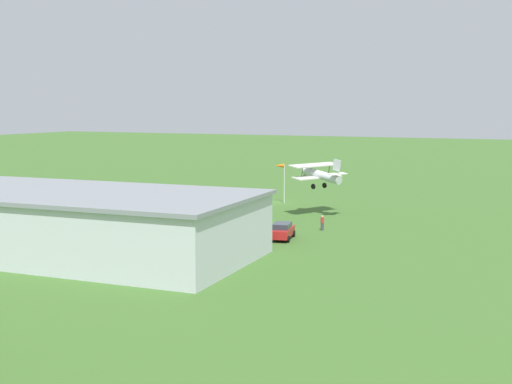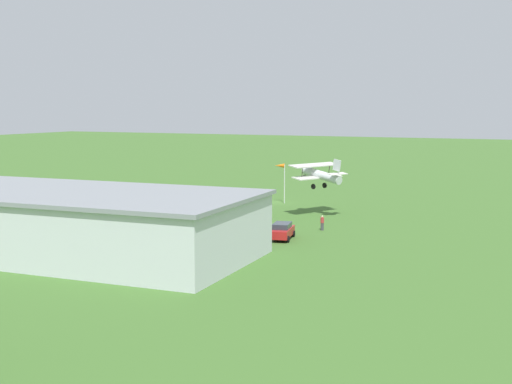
{
  "view_description": "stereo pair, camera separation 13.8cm",
  "coord_description": "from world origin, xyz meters",
  "px_view_note": "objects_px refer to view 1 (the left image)",
  "views": [
    {
      "loc": [
        -36.14,
        84.45,
        12.96
      ],
      "look_at": [
        -4.7,
        15.42,
        3.41
      ],
      "focal_mm": 47.85,
      "sensor_mm": 36.0,
      "label": 1
    },
    {
      "loc": [
        -36.26,
        84.39,
        12.96
      ],
      "look_at": [
        -4.7,
        15.42,
        3.41
      ],
      "focal_mm": 47.85,
      "sensor_mm": 36.0,
      "label": 2
    }
  ],
  "objects_px": {
    "car_red": "(282,231)",
    "car_grey": "(52,212)",
    "person_watching_takeoff": "(241,225)",
    "hangar": "(74,223)",
    "biplane": "(320,174)",
    "person_near_hangar_door": "(79,207)",
    "person_by_parked_cars": "(102,213)",
    "windsock": "(280,168)",
    "car_yellow": "(22,207)",
    "person_walking_on_apron": "(322,223)",
    "person_crossing_taxiway": "(119,214)"
  },
  "relations": [
    {
      "from": "windsock",
      "to": "biplane",
      "type": "bearing_deg",
      "value": 137.86
    },
    {
      "from": "person_watching_takeoff",
      "to": "person_near_hangar_door",
      "type": "bearing_deg",
      "value": -8.27
    },
    {
      "from": "biplane",
      "to": "car_yellow",
      "type": "relative_size",
      "value": 1.68
    },
    {
      "from": "car_red",
      "to": "car_grey",
      "type": "relative_size",
      "value": 1.0
    },
    {
      "from": "biplane",
      "to": "person_walking_on_apron",
      "type": "relative_size",
      "value": 4.65
    },
    {
      "from": "person_crossing_taxiway",
      "to": "windsock",
      "type": "bearing_deg",
      "value": -118.39
    },
    {
      "from": "biplane",
      "to": "hangar",
      "type": "bearing_deg",
      "value": 67.14
    },
    {
      "from": "person_walking_on_apron",
      "to": "windsock",
      "type": "xyz_separation_m",
      "value": [
        11.8,
        -16.89,
        3.95
      ]
    },
    {
      "from": "person_crossing_taxiway",
      "to": "person_near_hangar_door",
      "type": "bearing_deg",
      "value": -18.58
    },
    {
      "from": "biplane",
      "to": "person_crossing_taxiway",
      "type": "bearing_deg",
      "value": 34.81
    },
    {
      "from": "car_grey",
      "to": "car_yellow",
      "type": "distance_m",
      "value": 6.48
    },
    {
      "from": "person_watching_takeoff",
      "to": "hangar",
      "type": "bearing_deg",
      "value": 59.6
    },
    {
      "from": "person_crossing_taxiway",
      "to": "windsock",
      "type": "relative_size",
      "value": 0.28
    },
    {
      "from": "hangar",
      "to": "person_by_parked_cars",
      "type": "xyz_separation_m",
      "value": [
        8.92,
        -15.77,
        -1.99
      ]
    },
    {
      "from": "car_red",
      "to": "car_grey",
      "type": "xyz_separation_m",
      "value": [
        28.61,
        0.18,
        0.03
      ]
    },
    {
      "from": "biplane",
      "to": "car_grey",
      "type": "distance_m",
      "value": 31.58
    },
    {
      "from": "person_near_hangar_door",
      "to": "windsock",
      "type": "bearing_deg",
      "value": -136.0
    },
    {
      "from": "person_by_parked_cars",
      "to": "person_watching_takeoff",
      "type": "bearing_deg",
      "value": 178.51
    },
    {
      "from": "person_walking_on_apron",
      "to": "person_near_hangar_door",
      "type": "height_order",
      "value": "person_walking_on_apron"
    },
    {
      "from": "person_by_parked_cars",
      "to": "person_walking_on_apron",
      "type": "bearing_deg",
      "value": -170.19
    },
    {
      "from": "car_red",
      "to": "person_near_hangar_door",
      "type": "bearing_deg",
      "value": -9.66
    },
    {
      "from": "person_crossing_taxiway",
      "to": "person_by_parked_cars",
      "type": "relative_size",
      "value": 0.92
    },
    {
      "from": "car_grey",
      "to": "person_watching_takeoff",
      "type": "bearing_deg",
      "value": -175.97
    },
    {
      "from": "car_yellow",
      "to": "person_walking_on_apron",
      "type": "distance_m",
      "value": 37.08
    },
    {
      "from": "biplane",
      "to": "person_by_parked_cars",
      "type": "xyz_separation_m",
      "value": [
        21.42,
        13.87,
        -4.12
      ]
    },
    {
      "from": "biplane",
      "to": "person_walking_on_apron",
      "type": "height_order",
      "value": "biplane"
    },
    {
      "from": "person_watching_takeoff",
      "to": "person_crossing_taxiway",
      "type": "relative_size",
      "value": 1.1
    },
    {
      "from": "hangar",
      "to": "windsock",
      "type": "height_order",
      "value": "hangar"
    },
    {
      "from": "biplane",
      "to": "windsock",
      "type": "bearing_deg",
      "value": -42.14
    },
    {
      "from": "biplane",
      "to": "person_watching_takeoff",
      "type": "xyz_separation_m",
      "value": [
        3.52,
        14.33,
        -4.11
      ]
    },
    {
      "from": "hangar",
      "to": "car_yellow",
      "type": "xyz_separation_m",
      "value": [
        20.64,
        -15.54,
        -1.96
      ]
    },
    {
      "from": "hangar",
      "to": "person_near_hangar_door",
      "type": "height_order",
      "value": "hangar"
    },
    {
      "from": "biplane",
      "to": "person_by_parked_cars",
      "type": "relative_size",
      "value": 4.43
    },
    {
      "from": "car_red",
      "to": "person_watching_takeoff",
      "type": "relative_size",
      "value": 2.73
    },
    {
      "from": "biplane",
      "to": "person_crossing_taxiway",
      "type": "xyz_separation_m",
      "value": [
        19.4,
        13.49,
        -4.19
      ]
    },
    {
      "from": "person_near_hangar_door",
      "to": "car_grey",
      "type": "bearing_deg",
      "value": 91.3
    },
    {
      "from": "person_walking_on_apron",
      "to": "person_by_parked_cars",
      "type": "height_order",
      "value": "person_by_parked_cars"
    },
    {
      "from": "biplane",
      "to": "person_near_hangar_door",
      "type": "distance_m",
      "value": 29.47
    },
    {
      "from": "car_grey",
      "to": "car_yellow",
      "type": "xyz_separation_m",
      "value": [
        6.2,
        -1.88,
        -0.02
      ]
    },
    {
      "from": "biplane",
      "to": "car_yellow",
      "type": "height_order",
      "value": "biplane"
    },
    {
      "from": "car_grey",
      "to": "person_near_hangar_door",
      "type": "height_order",
      "value": "car_grey"
    },
    {
      "from": "car_red",
      "to": "person_walking_on_apron",
      "type": "bearing_deg",
      "value": -107.61
    },
    {
      "from": "biplane",
      "to": "person_watching_takeoff",
      "type": "height_order",
      "value": "biplane"
    },
    {
      "from": "person_by_parked_cars",
      "to": "windsock",
      "type": "height_order",
      "value": "windsock"
    },
    {
      "from": "car_yellow",
      "to": "person_crossing_taxiway",
      "type": "xyz_separation_m",
      "value": [
        -13.74,
        -0.61,
        -0.1
      ]
    },
    {
      "from": "person_crossing_taxiway",
      "to": "person_by_parked_cars",
      "type": "xyz_separation_m",
      "value": [
        2.02,
        0.38,
        0.07
      ]
    },
    {
      "from": "hangar",
      "to": "person_walking_on_apron",
      "type": "bearing_deg",
      "value": -128.8
    },
    {
      "from": "person_crossing_taxiway",
      "to": "hangar",
      "type": "bearing_deg",
      "value": 113.14
    },
    {
      "from": "car_red",
      "to": "person_watching_takeoff",
      "type": "bearing_deg",
      "value": -15.77
    },
    {
      "from": "car_red",
      "to": "car_grey",
      "type": "height_order",
      "value": "car_grey"
    }
  ]
}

